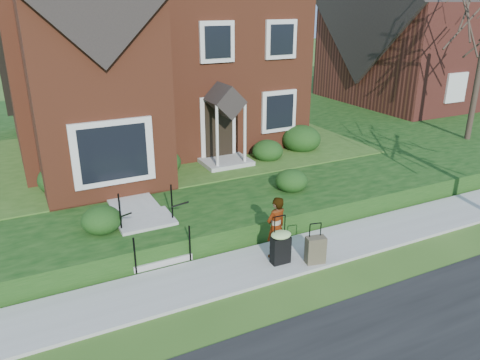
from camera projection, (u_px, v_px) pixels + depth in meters
ground at (276, 261)px, 11.17m from camera, size 120.00×120.00×0.00m
sidewalk at (276, 260)px, 11.16m from camera, size 60.00×1.60×0.08m
terrace at (230, 128)px, 21.84m from camera, size 44.00×20.00×0.60m
walkway at (120, 186)px, 14.07m from camera, size 1.20×6.00×0.06m
main_house at (141, 18)px, 17.23m from camera, size 10.40×10.20×9.40m
neighbour_house at (429, 13)px, 25.19m from camera, size 9.40×8.00×9.20m
front_steps at (151, 233)px, 11.50m from camera, size 1.40×2.02×1.50m
foundation_shrubs at (209, 159)px, 15.17m from camera, size 9.97×4.66×1.02m
woman at (276, 227)px, 10.99m from camera, size 0.63×0.48×1.53m
suitcase_black at (281, 245)px, 10.81m from camera, size 0.50×0.42×1.18m
suitcase_olive at (315, 250)px, 10.87m from camera, size 0.50×0.34×0.99m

